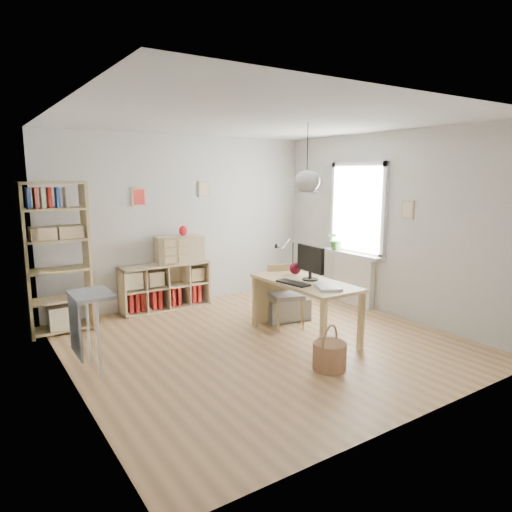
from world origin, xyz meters
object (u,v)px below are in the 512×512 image
chair (285,292)px  drawer_chest (179,249)px  cube_shelf (163,290)px  monitor (310,261)px  storage_chest (284,304)px  tall_bookshelf (56,252)px  desk (305,288)px

chair → drawer_chest: size_ratio=1.15×
cube_shelf → monitor: monitor is taller
cube_shelf → storage_chest: bearing=-48.0°
tall_bookshelf → storage_chest: size_ratio=2.45×
monitor → tall_bookshelf: bearing=147.6°
tall_bookshelf → storage_chest: 3.21m
tall_bookshelf → monitor: bearing=-36.0°
chair → tall_bookshelf: bearing=168.2°
cube_shelf → drawer_chest: drawer_chest is taller
tall_bookshelf → drawer_chest: bearing=7.4°
cube_shelf → monitor: size_ratio=2.73×
desk → chair: size_ratio=1.77×
storage_chest → monitor: 1.12m
storage_chest → monitor: monitor is taller
tall_bookshelf → desk: bearing=-37.0°
chair → drawer_chest: bearing=132.7°
storage_chest → monitor: size_ratio=1.60×
tall_bookshelf → chair: bearing=-28.1°
storage_chest → drawer_chest: 1.87m
desk → chair: (0.08, 0.53, -0.17)m
tall_bookshelf → drawer_chest: 1.86m
monitor → desk: bearing=-172.2°
monitor → storage_chest: bearing=80.4°
cube_shelf → desk: bearing=-65.4°
monitor → drawer_chest: (-0.84, 2.18, -0.07)m
cube_shelf → drawer_chest: (0.28, -0.04, 0.63)m
tall_bookshelf → monitor: tall_bookshelf is taller
storage_chest → drawer_chest: (-1.02, 1.40, 0.71)m
chair → drawer_chest: drawer_chest is taller
desk → monitor: 0.36m
cube_shelf → chair: (1.10, -1.70, 0.18)m
cube_shelf → chair: size_ratio=1.66×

